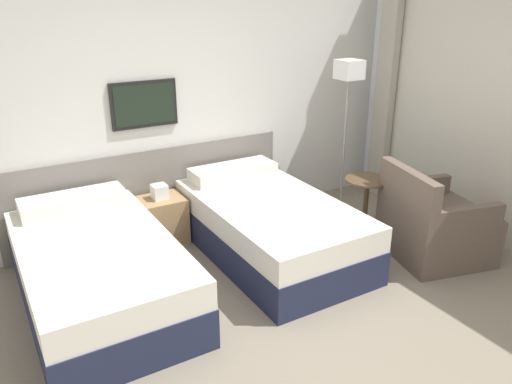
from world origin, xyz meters
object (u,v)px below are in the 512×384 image
(bed_near_door, at_px, (99,271))
(bed_near_window, at_px, (270,226))
(armchair, at_px, (434,227))
(nightstand, at_px, (162,219))
(side_table, at_px, (366,197))
(floor_lamp, at_px, (348,86))

(bed_near_door, relative_size, bed_near_window, 1.00)
(bed_near_door, relative_size, armchair, 1.94)
(nightstand, xyz_separation_m, armchair, (2.09, -1.54, 0.05))
(bed_near_window, xyz_separation_m, nightstand, (-0.80, 0.74, -0.04))
(side_table, bearing_deg, floor_lamp, 68.83)
(nightstand, distance_m, side_table, 2.04)
(bed_near_window, distance_m, armchair, 1.52)
(side_table, bearing_deg, nightstand, 153.21)
(nightstand, xyz_separation_m, floor_lamp, (2.08, -0.23, 1.16))
(floor_lamp, relative_size, side_table, 2.71)
(armchair, bearing_deg, nightstand, 67.83)
(nightstand, bearing_deg, side_table, -26.79)
(nightstand, height_order, armchair, armchair)
(floor_lamp, bearing_deg, side_table, -111.17)
(side_table, bearing_deg, armchair, -66.24)
(bed_near_window, height_order, floor_lamp, floor_lamp)
(bed_near_window, relative_size, floor_lamp, 1.17)
(bed_near_window, relative_size, side_table, 3.17)
(bed_near_door, relative_size, nightstand, 3.22)
(armchair, bearing_deg, floor_lamp, 14.73)
(bed_near_door, bearing_deg, side_table, -3.90)
(bed_near_window, relative_size, armchair, 1.94)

